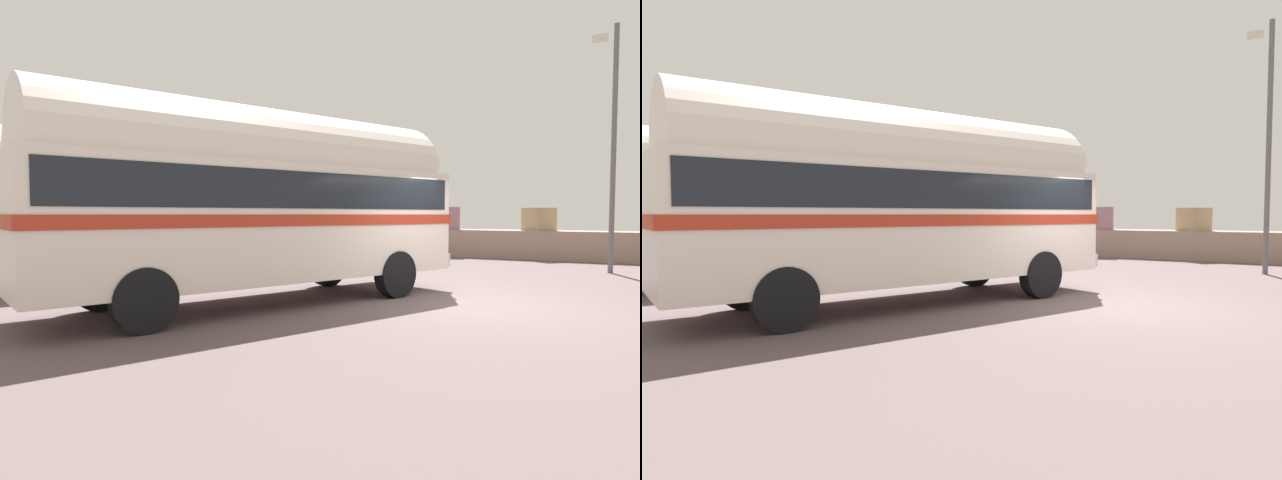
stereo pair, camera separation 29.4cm
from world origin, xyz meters
The scene contains 5 objects.
ground centered at (0.00, 0.00, 0.01)m, with size 32.00×26.00×0.02m.
breakwater centered at (-0.36, 11.77, 0.65)m, with size 31.36×2.05×2.33m.
vintage_coach centered at (-3.49, -1.78, 2.05)m, with size 5.46×8.85×3.70m.
second_coach centered at (-8.29, -0.18, 2.05)m, with size 5.67×8.81×3.70m.
lamp_post centered at (2.29, 7.56, 3.99)m, with size 0.73×1.05×7.16m.
Camera 1 is at (2.38, -9.82, 1.73)m, focal length 29.24 mm.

